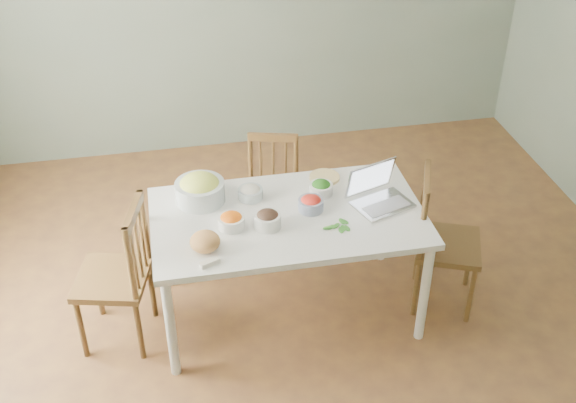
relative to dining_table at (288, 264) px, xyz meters
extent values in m
cube|color=brown|center=(0.08, -0.16, -0.40)|extent=(5.00, 5.00, 0.00)
cube|color=slate|center=(0.08, 2.34, 0.95)|extent=(5.00, 0.00, 2.70)
ellipsoid|color=#B1703F|center=(-0.53, -0.25, 0.45)|extent=(0.22, 0.22, 0.11)
cube|color=silver|center=(-0.52, -0.39, 0.41)|extent=(0.12, 0.08, 0.03)
cylinder|color=#D7C07D|center=(0.32, 0.36, 0.40)|extent=(0.21, 0.21, 0.02)
camera|label=1|loc=(-0.69, -3.51, 2.95)|focal=44.42mm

